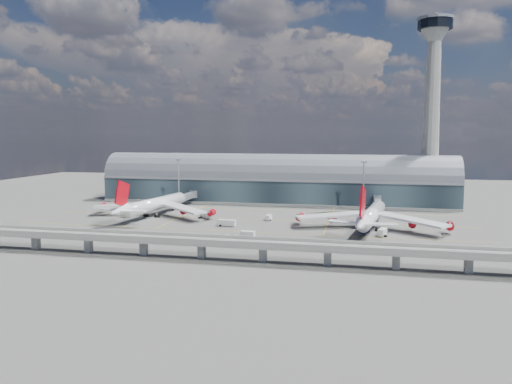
% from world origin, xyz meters
% --- Properties ---
extents(ground, '(500.00, 500.00, 0.00)m').
position_xyz_m(ground, '(0.00, 0.00, 0.00)').
color(ground, '#474744').
rests_on(ground, ground).
extents(taxi_lines, '(200.00, 80.12, 0.01)m').
position_xyz_m(taxi_lines, '(0.00, 22.11, 0.01)').
color(taxi_lines, gold).
rests_on(taxi_lines, ground).
extents(terminal, '(200.00, 30.00, 28.00)m').
position_xyz_m(terminal, '(0.00, 77.99, 11.34)').
color(terminal, '#1C272F').
rests_on(terminal, ground).
extents(control_tower, '(19.00, 19.00, 103.00)m').
position_xyz_m(control_tower, '(85.00, 83.00, 51.64)').
color(control_tower, gray).
rests_on(control_tower, ground).
extents(guideway, '(220.00, 8.50, 7.20)m').
position_xyz_m(guideway, '(-0.00, -55.00, 5.29)').
color(guideway, gray).
rests_on(guideway, ground).
extents(floodlight_mast_left, '(3.00, 0.70, 25.70)m').
position_xyz_m(floodlight_mast_left, '(-50.00, 55.00, 13.63)').
color(floodlight_mast_left, gray).
rests_on(floodlight_mast_left, ground).
extents(floodlight_mast_right, '(3.00, 0.70, 25.70)m').
position_xyz_m(floodlight_mast_right, '(50.00, 55.00, 13.63)').
color(floodlight_mast_right, gray).
rests_on(floodlight_mast_right, ground).
extents(airliner_left, '(63.07, 66.34, 20.22)m').
position_xyz_m(airliner_left, '(-48.43, 16.47, 5.78)').
color(airliner_left, white).
rests_on(airliner_left, ground).
extents(airliner_right, '(64.64, 67.61, 21.47)m').
position_xyz_m(airliner_right, '(53.39, 5.65, 5.57)').
color(airliner_right, white).
rests_on(airliner_right, ground).
extents(jet_bridge_left, '(4.40, 28.00, 7.25)m').
position_xyz_m(jet_bridge_left, '(-44.64, 53.12, 5.18)').
color(jet_bridge_left, gray).
rests_on(jet_bridge_left, ground).
extents(jet_bridge_right, '(4.40, 32.00, 7.25)m').
position_xyz_m(jet_bridge_right, '(57.14, 51.18, 5.18)').
color(jet_bridge_right, gray).
rests_on(jet_bridge_right, ground).
extents(service_truck_0, '(2.92, 7.67, 3.14)m').
position_xyz_m(service_truck_0, '(-60.37, 14.37, 1.62)').
color(service_truck_0, beige).
rests_on(service_truck_0, ground).
extents(service_truck_1, '(5.69, 3.29, 3.13)m').
position_xyz_m(service_truck_1, '(7.70, -23.58, 1.58)').
color(service_truck_1, beige).
rests_on(service_truck_1, ground).
extents(service_truck_2, '(8.01, 2.92, 2.85)m').
position_xyz_m(service_truck_2, '(-7.01, -0.06, 1.48)').
color(service_truck_2, beige).
rests_on(service_truck_2, ground).
extents(service_truck_3, '(3.92, 6.37, 2.88)m').
position_xyz_m(service_truck_3, '(57.64, -6.55, 1.47)').
color(service_truck_3, beige).
rests_on(service_truck_3, ground).
extents(service_truck_4, '(2.75, 4.74, 2.60)m').
position_xyz_m(service_truck_4, '(7.77, 18.24, 1.31)').
color(service_truck_4, beige).
rests_on(service_truck_4, ground).
extents(service_truck_5, '(5.79, 5.31, 2.76)m').
position_xyz_m(service_truck_5, '(-22.98, 17.66, 1.41)').
color(service_truck_5, beige).
rests_on(service_truck_5, ground).
extents(cargo_train_0, '(9.19, 2.06, 1.52)m').
position_xyz_m(cargo_train_0, '(-17.38, -28.82, 0.79)').
color(cargo_train_0, gray).
rests_on(cargo_train_0, ground).
extents(cargo_train_1, '(8.41, 3.99, 1.85)m').
position_xyz_m(cargo_train_1, '(3.28, -27.16, 0.96)').
color(cargo_train_1, gray).
rests_on(cargo_train_1, ground).
extents(cargo_train_2, '(5.95, 2.94, 1.94)m').
position_xyz_m(cargo_train_2, '(17.39, -29.61, 1.01)').
color(cargo_train_2, gray).
rests_on(cargo_train_2, ground).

